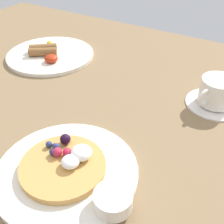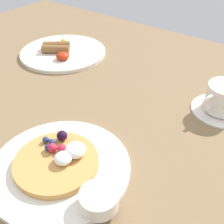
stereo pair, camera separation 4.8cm
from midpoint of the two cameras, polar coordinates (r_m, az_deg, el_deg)
ground_plane at (r=63.86cm, az=-8.23°, el=-1.75°), size 150.63×112.79×3.00cm
pancake_plate at (r=50.62cm, az=-11.88°, el=-11.86°), size 24.76×24.76×1.18cm
pancake_with_berries at (r=49.79cm, az=-12.35°, el=-10.34°), size 14.77×14.77×3.49cm
syrup_ramekin at (r=43.62cm, az=-3.10°, el=-17.59°), size 5.98×5.98×2.68cm
breakfast_plate at (r=89.74cm, az=-13.91°, el=11.17°), size 26.15×26.15×1.06cm
fried_breakfast at (r=89.04cm, az=-14.84°, el=11.95°), size 12.71×12.69×2.66cm
coffee_saucer at (r=68.88cm, az=18.31°, el=1.69°), size 13.40×13.40×0.71cm
coffee_cup at (r=66.94cm, az=18.78°, el=4.04°), size 8.20×10.93×5.94cm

